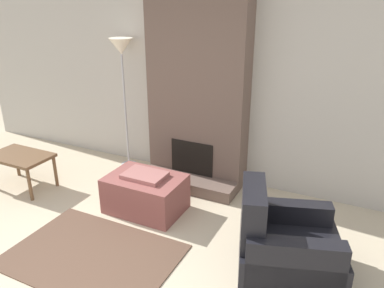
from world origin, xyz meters
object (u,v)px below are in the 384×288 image
ottoman (146,193)px  armchair (281,249)px  floor_lamp_left (122,55)px  side_table (20,159)px

ottoman → armchair: size_ratio=0.81×
ottoman → armchair: 1.77m
floor_lamp_left → ottoman: bearing=-46.3°
armchair → ottoman: bearing=58.5°
floor_lamp_left → side_table: bearing=-125.3°
ottoman → floor_lamp_left: 1.97m
armchair → floor_lamp_left: (-2.66, 1.39, 1.38)m
ottoman → floor_lamp_left: floor_lamp_left is taller
ottoman → side_table: size_ratio=1.09×
side_table → floor_lamp_left: floor_lamp_left is taller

